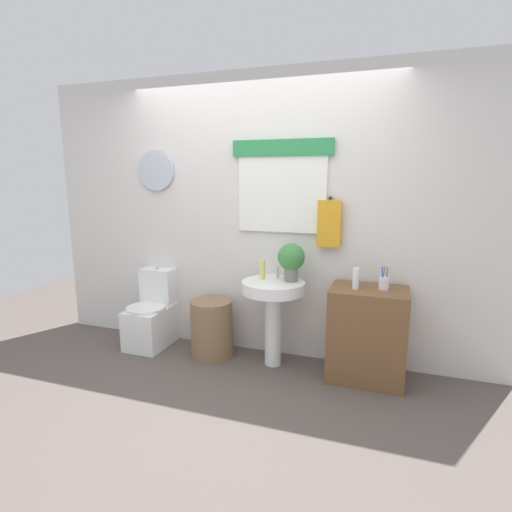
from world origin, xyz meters
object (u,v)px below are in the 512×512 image
wooden_cabinet (367,334)px  toothbrush_cup (384,283)px  laundry_hamper (212,328)px  pedestal_sink (273,301)px  toilet (152,316)px  lotion_bottle (356,278)px  soap_bottle (262,269)px  potted_plant (291,259)px

wooden_cabinet → toothbrush_cup: toothbrush_cup is taller
laundry_hamper → pedestal_sink: 0.69m
toilet → lotion_bottle: lotion_bottle is taller
pedestal_sink → lotion_bottle: lotion_bottle is taller
soap_bottle → toilet: bearing=-179.3°
pedestal_sink → toothbrush_cup: size_ratio=4.17×
pedestal_sink → toothbrush_cup: toothbrush_cup is taller
toilet → wooden_cabinet: wooden_cabinet is taller
toilet → soap_bottle: 1.29m
wooden_cabinet → toothbrush_cup: 0.46m
pedestal_sink → wooden_cabinet: wooden_cabinet is taller
laundry_hamper → toothbrush_cup: bearing=0.8°
soap_bottle → laundry_hamper: bearing=-174.1°
toilet → potted_plant: (1.42, 0.02, 0.68)m
toilet → pedestal_sink: size_ratio=1.00×
lotion_bottle → toilet: bearing=177.8°
pedestal_sink → wooden_cabinet: 0.84m
laundry_hamper → lotion_bottle: 1.44m
toothbrush_cup → soap_bottle: bearing=178.3°
pedestal_sink → laundry_hamper: bearing=180.0°
laundry_hamper → wooden_cabinet: wooden_cabinet is taller
soap_bottle → toothbrush_cup: bearing=-1.7°
wooden_cabinet → soap_bottle: soap_bottle is taller
pedestal_sink → toilet: bearing=178.4°
pedestal_sink → soap_bottle: bearing=157.4°
pedestal_sink → toothbrush_cup: bearing=1.3°
toilet → toothbrush_cup: bearing=-0.4°
wooden_cabinet → lotion_bottle: 0.49m
toothbrush_cup → potted_plant: bearing=177.1°
toilet → laundry_hamper: (0.67, -0.04, -0.02)m
wooden_cabinet → toilet: bearing=179.0°
toilet → pedestal_sink: 1.32m
toilet → laundry_hamper: bearing=-3.1°
toilet → wooden_cabinet: (2.09, -0.04, 0.10)m
laundry_hamper → wooden_cabinet: (1.42, 0.00, 0.12)m
toothbrush_cup → pedestal_sink: bearing=-178.7°
toilet → soap_bottle: size_ratio=4.38×
laundry_hamper → toothbrush_cup: toothbrush_cup is taller
lotion_bottle → laundry_hamper: bearing=178.2°
pedestal_sink → potted_plant: potted_plant is taller
toilet → potted_plant: bearing=1.0°
lotion_bottle → soap_bottle: bearing=173.7°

